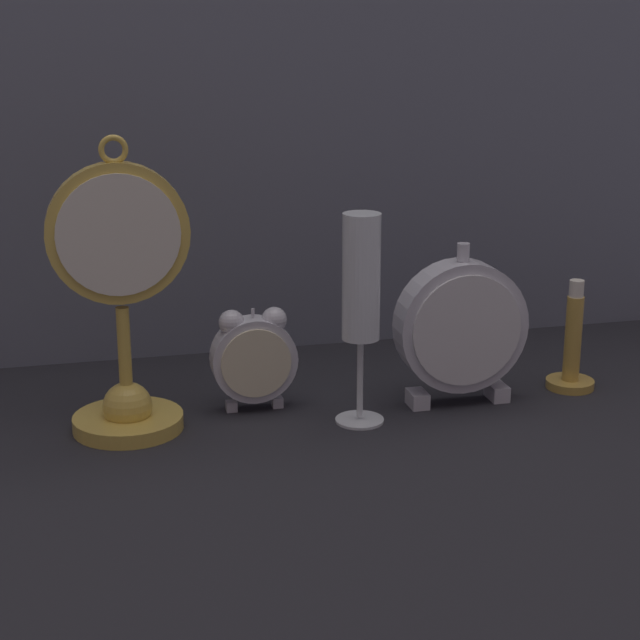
# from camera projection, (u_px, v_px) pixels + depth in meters

# --- Properties ---
(ground_plane) EXTENTS (4.00, 4.00, 0.00)m
(ground_plane) POSITION_uv_depth(u_px,v_px,m) (338.00, 438.00, 1.13)
(ground_plane) COLOR #232328
(fabric_backdrop_drape) EXTENTS (1.46, 0.01, 0.78)m
(fabric_backdrop_drape) POSITION_uv_depth(u_px,v_px,m) (273.00, 47.00, 1.32)
(fabric_backdrop_drape) COLOR slate
(fabric_backdrop_drape) RESTS_ON ground_plane
(pocket_watch_on_stand) EXTENTS (0.15, 0.12, 0.32)m
(pocket_watch_on_stand) POSITION_uv_depth(u_px,v_px,m) (123.00, 319.00, 1.12)
(pocket_watch_on_stand) COLOR gold
(pocket_watch_on_stand) RESTS_ON ground_plane
(alarm_clock_twin_bell) EXTENTS (0.10, 0.03, 0.12)m
(alarm_clock_twin_bell) POSITION_uv_depth(u_px,v_px,m) (254.00, 354.00, 1.19)
(alarm_clock_twin_bell) COLOR silver
(alarm_clock_twin_bell) RESTS_ON ground_plane
(mantel_clock_silver) EXTENTS (0.15, 0.04, 0.19)m
(mantel_clock_silver) POSITION_uv_depth(u_px,v_px,m) (461.00, 327.00, 1.21)
(mantel_clock_silver) COLOR silver
(mantel_clock_silver) RESTS_ON ground_plane
(champagne_flute) EXTENTS (0.05, 0.05, 0.23)m
(champagne_flute) POSITION_uv_depth(u_px,v_px,m) (361.00, 292.00, 1.14)
(champagne_flute) COLOR silver
(champagne_flute) RESTS_ON ground_plane
(brass_candlestick) EXTENTS (0.06, 0.06, 0.13)m
(brass_candlestick) POSITION_uv_depth(u_px,v_px,m) (572.00, 354.00, 1.27)
(brass_candlestick) COLOR gold
(brass_candlestick) RESTS_ON ground_plane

